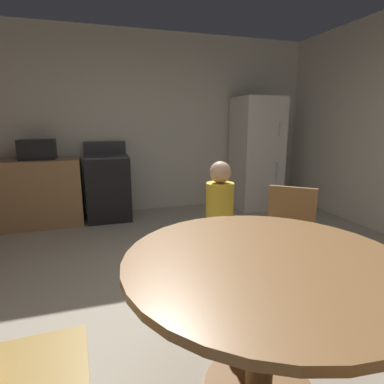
{
  "coord_description": "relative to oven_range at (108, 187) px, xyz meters",
  "views": [
    {
      "loc": [
        -0.58,
        -1.88,
        1.39
      ],
      "look_at": [
        0.25,
        0.76,
        0.76
      ],
      "focal_mm": 29.27,
      "sensor_mm": 36.0,
      "label": 1
    }
  ],
  "objects": [
    {
      "name": "refrigerator",
      "position": [
        2.34,
        -0.05,
        0.41
      ],
      "size": [
        0.68,
        0.68,
        1.76
      ],
      "color": "silver",
      "rests_on": "ground"
    },
    {
      "name": "wall_back",
      "position": [
        0.42,
        0.4,
        0.88
      ],
      "size": [
        6.03,
        0.12,
        2.7
      ],
      "primitive_type": "cube",
      "color": "beige",
      "rests_on": "ground"
    },
    {
      "name": "chair_northeast",
      "position": [
        1.29,
        -2.53,
        0.03
      ],
      "size": [
        0.56,
        0.56,
        0.87
      ],
      "rotation": [
        0.0,
        0.0,
        4.0
      ],
      "color": "olive",
      "rests_on": "ground"
    },
    {
      "name": "microwave",
      "position": [
        -0.87,
        -0.0,
        0.56
      ],
      "size": [
        0.44,
        0.32,
        0.26
      ],
      "primitive_type": "cube",
      "color": "black",
      "rests_on": "kitchen_counter"
    },
    {
      "name": "dining_table",
      "position": [
        0.58,
        -3.35,
        0.15
      ],
      "size": [
        1.36,
        1.36,
        0.76
      ],
      "color": "olive",
      "rests_on": "ground"
    },
    {
      "name": "person_child",
      "position": [
        0.77,
        -2.34,
        0.11
      ],
      "size": [
        0.26,
        0.26,
        1.09
      ],
      "rotation": [
        0.0,
        0.0,
        4.53
      ],
      "color": "#3D4C84",
      "rests_on": "ground"
    },
    {
      "name": "oven_range",
      "position": [
        0.0,
        0.0,
        0.0
      ],
      "size": [
        0.6,
        0.6,
        1.1
      ],
      "color": "black",
      "rests_on": "ground"
    },
    {
      "name": "ground_plane",
      "position": [
        0.42,
        -2.68,
        -0.47
      ],
      "size": [
        14.0,
        14.0,
        0.0
      ],
      "primitive_type": "plane",
      "color": "#A89E89"
    },
    {
      "name": "kitchen_counter",
      "position": [
        -1.32,
        -0.0,
        -0.02
      ],
      "size": [
        1.95,
        0.6,
        0.9
      ],
      "primitive_type": "cube",
      "color": "#9E754C",
      "rests_on": "ground"
    },
    {
      "name": "chair_west",
      "position": [
        -0.5,
        -3.42,
        0.03
      ],
      "size": [
        0.42,
        0.42,
        0.87
      ],
      "rotation": [
        0.0,
        0.0,
        6.34
      ],
      "color": "olive",
      "rests_on": "ground"
    }
  ]
}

